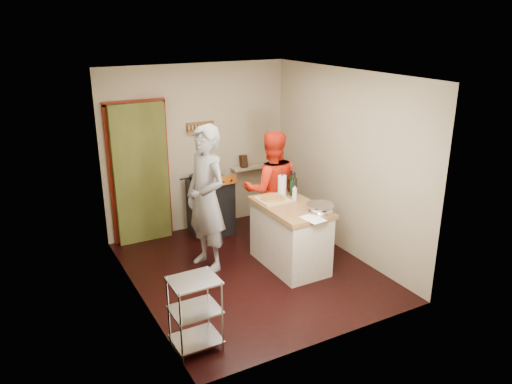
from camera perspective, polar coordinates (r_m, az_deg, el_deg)
floor at (r=6.83m, az=-0.58°, el=-8.92°), size 3.50×3.50×0.00m
back_wall at (r=7.71m, az=-11.12°, el=3.15°), size 3.00×0.44×2.60m
left_wall at (r=5.80m, az=-13.79°, el=-0.71°), size 0.04×3.50×2.60m
right_wall at (r=7.12m, az=10.11°, el=3.27°), size 0.04×3.50×2.60m
ceiling at (r=6.05m, az=-0.66°, el=13.42°), size 3.00×3.50×0.02m
stove at (r=7.83m, az=-5.20°, el=-1.57°), size 0.60×0.63×1.00m
wire_shelving at (r=5.21m, az=-6.97°, el=-13.31°), size 0.48×0.40×0.80m
island at (r=6.78m, az=3.95°, el=-4.77°), size 0.70×1.28×1.19m
person_stripe at (r=6.58m, az=-5.72°, el=-0.78°), size 0.61×0.80×1.97m
person_red at (r=7.26m, az=1.76°, el=0.32°), size 1.01×0.89×1.74m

